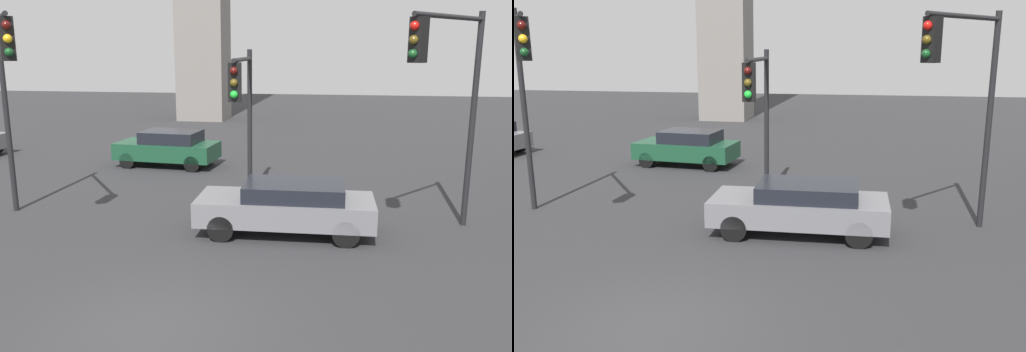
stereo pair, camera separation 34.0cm
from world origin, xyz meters
TOP-DOWN VIEW (x-y plane):
  - ground_plane at (0.00, 0.00)m, footprint 103.08×103.08m
  - traffic_light_0 at (-5.49, 4.94)m, footprint 2.38×3.08m
  - traffic_light_1 at (0.41, 7.41)m, footprint 0.48×4.05m
  - traffic_light_2 at (5.89, 5.77)m, footprint 2.16×2.73m
  - car_0 at (-3.86, 13.19)m, footprint 4.34×2.28m
  - car_1 at (1.95, 5.45)m, footprint 4.70×2.04m

SIDE VIEW (x-z plane):
  - ground_plane at x=0.00m, z-range 0.00..0.00m
  - car_1 at x=1.95m, z-range 0.06..1.46m
  - car_0 at x=-3.86m, z-range 0.04..1.54m
  - traffic_light_1 at x=0.41m, z-range 1.04..5.86m
  - traffic_light_2 at x=5.89m, z-range 1.23..7.00m
  - traffic_light_0 at x=-5.49m, z-range 1.20..7.17m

